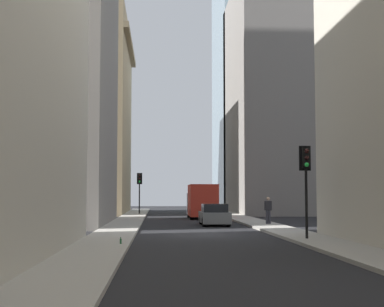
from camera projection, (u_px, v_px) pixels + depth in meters
The scene contains 11 objects.
ground_plane at pixel (203, 234), 29.54m from camera, with size 135.00×135.00×0.00m, color black.
sidewalk_right at pixel (115, 233), 29.28m from camera, with size 90.00×2.20×0.14m, color #A8A399.
sidewalk_left at pixel (289, 232), 29.81m from camera, with size 90.00×2.20×0.14m, color #A8A399.
building_left_far at pixel (279, 101), 61.30m from camera, with size 16.97×10.00×24.04m.
building_right_far at pixel (81, 117), 61.05m from camera, with size 17.13×10.50×20.55m.
delivery_truck at pixel (202, 201), 48.34m from camera, with size 6.46×2.25×2.84m.
hatchback_grey at pixel (214, 215), 37.64m from camera, with size 4.30×1.78×1.42m.
traffic_light_foreground at pixel (306, 170), 25.01m from camera, with size 0.43×0.52×4.05m.
traffic_light_midblock at pixel (139, 184), 56.12m from camera, with size 0.43×0.52×3.98m.
pedestrian at pixel (268, 209), 36.98m from camera, with size 0.26×0.44×1.73m.
discarded_bottle at pixel (121, 241), 22.09m from camera, with size 0.07×0.07×0.27m.
Camera 1 is at (-29.68, 2.31, 2.07)m, focal length 53.60 mm.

